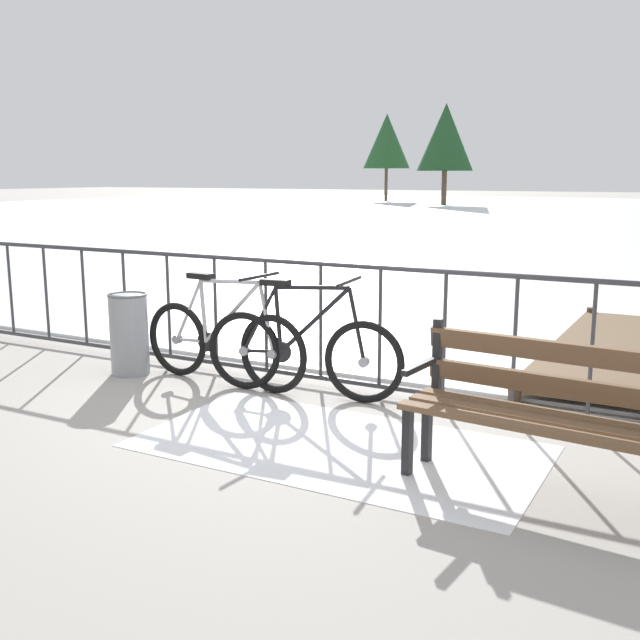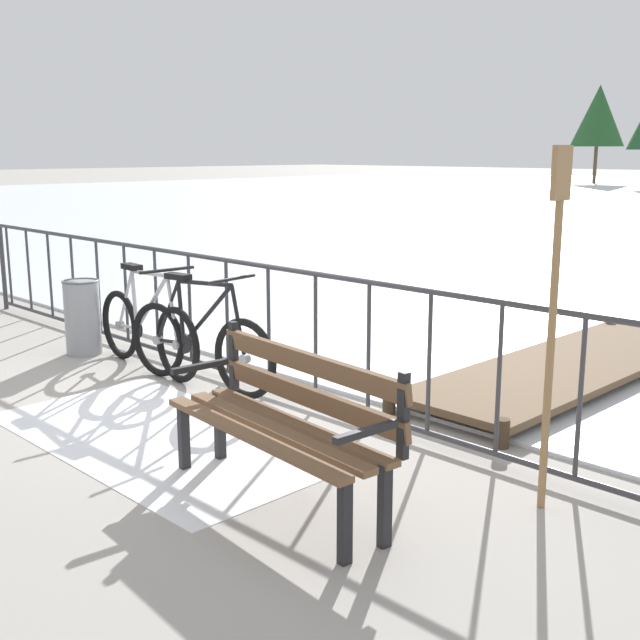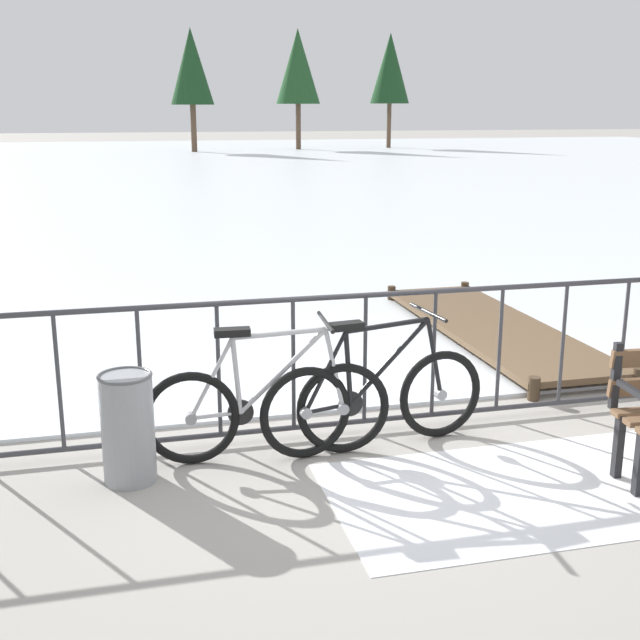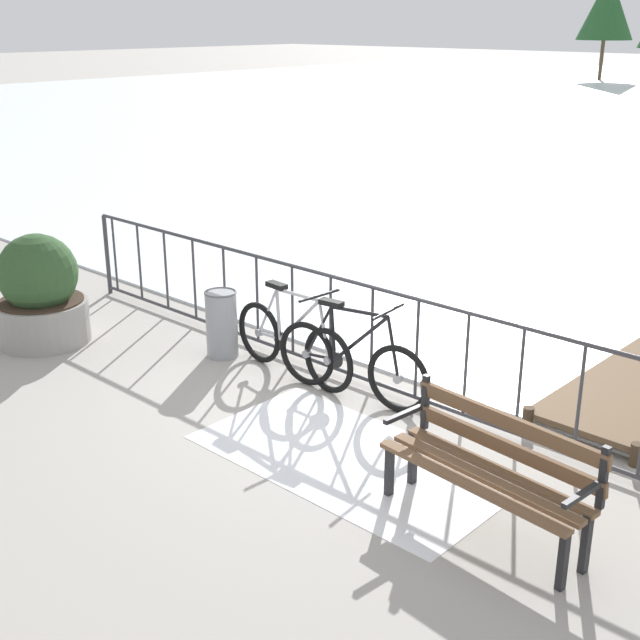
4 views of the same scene
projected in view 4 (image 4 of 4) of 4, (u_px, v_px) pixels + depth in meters
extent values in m
plane|color=#9E9991|center=(371.00, 388.00, 8.31)|extent=(160.00, 160.00, 0.00)
cube|color=white|center=(351.00, 458.00, 6.98)|extent=(2.65, 1.41, 0.01)
cylinder|color=#38383D|center=(373.00, 287.00, 7.95)|extent=(9.00, 0.04, 0.04)
cylinder|color=#38383D|center=(371.00, 381.00, 8.28)|extent=(9.00, 0.04, 0.04)
cylinder|color=#38383D|center=(107.00, 255.00, 11.01)|extent=(0.06, 0.06, 1.05)
cylinder|color=#38383D|center=(115.00, 254.00, 10.88)|extent=(0.03, 0.03, 0.97)
cylinder|color=#38383D|center=(140.00, 262.00, 10.54)|extent=(0.03, 0.03, 0.97)
cylinder|color=#38383D|center=(166.00, 270.00, 10.19)|extent=(0.03, 0.03, 0.97)
cylinder|color=#38383D|center=(194.00, 279.00, 9.85)|extent=(0.03, 0.03, 0.97)
cylinder|color=#38383D|center=(225.00, 289.00, 9.50)|extent=(0.03, 0.03, 0.97)
cylinder|color=#38383D|center=(257.00, 299.00, 9.16)|extent=(0.03, 0.03, 0.97)
cylinder|color=#38383D|center=(292.00, 310.00, 8.81)|extent=(0.03, 0.03, 0.97)
cylinder|color=#38383D|center=(331.00, 322.00, 8.46)|extent=(0.03, 0.03, 0.97)
cylinder|color=#38383D|center=(372.00, 335.00, 8.12)|extent=(0.03, 0.03, 0.97)
cylinder|color=#38383D|center=(417.00, 349.00, 7.77)|extent=(0.03, 0.03, 0.97)
cylinder|color=#38383D|center=(466.00, 365.00, 7.43)|extent=(0.03, 0.03, 0.97)
cylinder|color=#38383D|center=(520.00, 382.00, 7.08)|extent=(0.03, 0.03, 0.97)
cylinder|color=#38383D|center=(580.00, 400.00, 6.74)|extent=(0.03, 0.03, 0.97)
torus|color=black|center=(307.00, 354.00, 8.29)|extent=(0.66, 0.14, 0.66)
cylinder|color=gray|center=(307.00, 354.00, 8.29)|extent=(0.09, 0.07, 0.08)
torus|color=black|center=(398.00, 379.00, 7.71)|extent=(0.66, 0.14, 0.66)
cylinder|color=gray|center=(398.00, 379.00, 7.71)|extent=(0.09, 0.07, 0.08)
cylinder|color=black|center=(333.00, 333.00, 8.02)|extent=(0.08, 0.04, 0.53)
cylinder|color=black|center=(361.00, 339.00, 7.84)|extent=(0.61, 0.11, 0.59)
cylinder|color=black|center=(359.00, 312.00, 7.76)|extent=(0.63, 0.11, 0.07)
cylinder|color=black|center=(321.00, 357.00, 8.20)|extent=(0.34, 0.07, 0.05)
cylinder|color=black|center=(319.00, 331.00, 8.12)|extent=(0.32, 0.07, 0.56)
cylinder|color=black|center=(393.00, 348.00, 7.65)|extent=(0.16, 0.05, 0.59)
cube|color=black|center=(331.00, 303.00, 7.93)|extent=(0.25, 0.13, 0.05)
cylinder|color=black|center=(388.00, 312.00, 7.57)|extent=(0.09, 0.52, 0.03)
cylinder|color=black|center=(335.00, 359.00, 8.10)|extent=(0.18, 0.04, 0.18)
torus|color=black|center=(259.00, 333.00, 8.85)|extent=(0.66, 0.10, 0.66)
cylinder|color=gray|center=(259.00, 333.00, 8.85)|extent=(0.08, 0.07, 0.08)
torus|color=black|center=(328.00, 360.00, 8.13)|extent=(0.66, 0.10, 0.66)
cylinder|color=gray|center=(328.00, 360.00, 8.13)|extent=(0.08, 0.07, 0.08)
cylinder|color=#B2B2B7|center=(278.00, 314.00, 8.54)|extent=(0.08, 0.04, 0.53)
cylinder|color=#B2B2B7|center=(299.00, 321.00, 8.32)|extent=(0.61, 0.08, 0.59)
cylinder|color=#B2B2B7|center=(297.00, 295.00, 8.24)|extent=(0.63, 0.08, 0.07)
cylinder|color=#B2B2B7|center=(270.00, 336.00, 8.73)|extent=(0.34, 0.05, 0.05)
cylinder|color=#B2B2B7|center=(268.00, 311.00, 8.66)|extent=(0.32, 0.05, 0.56)
cylinder|color=#B2B2B7|center=(324.00, 331.00, 8.08)|extent=(0.16, 0.04, 0.59)
cube|color=black|center=(277.00, 285.00, 8.45)|extent=(0.25, 0.12, 0.05)
cylinder|color=black|center=(319.00, 296.00, 8.00)|extent=(0.06, 0.52, 0.03)
cylinder|color=black|center=(280.00, 339.00, 8.61)|extent=(0.18, 0.03, 0.18)
cube|color=brown|center=(496.00, 469.00, 5.96)|extent=(1.60, 0.25, 0.04)
cube|color=brown|center=(482.00, 476.00, 5.86)|extent=(1.60, 0.25, 0.04)
cube|color=brown|center=(468.00, 484.00, 5.77)|extent=(1.60, 0.25, 0.04)
cube|color=brown|center=(505.00, 447.00, 5.97)|extent=(1.60, 0.20, 0.12)
cube|color=brown|center=(507.00, 422.00, 5.91)|extent=(1.60, 0.20, 0.12)
cube|color=black|center=(563.00, 560.00, 5.32)|extent=(0.06, 0.06, 0.44)
cube|color=black|center=(586.00, 544.00, 5.49)|extent=(0.06, 0.06, 0.44)
cube|color=black|center=(603.00, 478.00, 5.41)|extent=(0.05, 0.05, 0.45)
cube|color=black|center=(581.00, 495.00, 5.26)|extent=(0.08, 0.40, 0.04)
cube|color=black|center=(389.00, 469.00, 6.39)|extent=(0.06, 0.06, 0.44)
cube|color=black|center=(413.00, 458.00, 6.56)|extent=(0.06, 0.06, 0.44)
cube|color=black|center=(425.00, 402.00, 6.48)|extent=(0.05, 0.05, 0.45)
cube|color=black|center=(403.00, 415.00, 6.33)|extent=(0.08, 0.40, 0.04)
cylinder|color=gray|center=(43.00, 321.00, 9.45)|extent=(1.02, 1.02, 0.47)
cylinder|color=#38281E|center=(41.00, 301.00, 9.36)|extent=(0.94, 0.94, 0.02)
sphere|color=#2D4C28|center=(37.00, 273.00, 9.25)|extent=(0.88, 0.88, 0.88)
cylinder|color=gray|center=(222.00, 324.00, 9.00)|extent=(0.34, 0.34, 0.72)
torus|color=#545558|center=(220.00, 293.00, 8.87)|extent=(0.35, 0.35, 0.02)
cylinder|color=#433323|center=(528.00, 418.00, 7.48)|extent=(0.10, 0.10, 0.20)
cylinder|color=#433323|center=(636.00, 455.00, 6.85)|extent=(0.10, 0.10, 0.20)
cylinder|color=brown|center=(603.00, 47.00, 48.23)|extent=(0.21, 0.21, 3.71)
cone|color=#235128|center=(607.00, 6.00, 47.49)|extent=(3.15, 3.15, 3.61)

